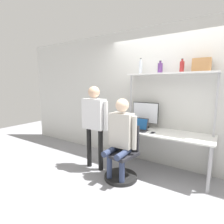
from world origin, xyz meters
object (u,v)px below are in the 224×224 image
Objects in this scene: laptop at (138,127)px; person_seated at (121,133)px; monitor at (145,114)px; bottle_clear at (140,67)px; bottle_red at (182,67)px; person_standing at (94,117)px; storage_box at (202,65)px; cell_phone at (153,133)px; office_chair at (122,162)px; bottle_purple at (160,68)px.

person_seated reaches higher than laptop.
bottle_clear is (-0.12, -0.01, 0.90)m from monitor.
bottle_red is at bearing 0.00° from bottle_clear.
bottle_clear is (-0.02, 0.78, 1.12)m from person_seated.
storage_box is at bearing 22.97° from person_standing.
cell_phone is at bearing -13.67° from laptop.
office_chair is 1.92m from bottle_red.
bottle_clear is (-0.03, 0.73, 1.64)m from office_chair.
person_seated is at bearing -99.31° from office_chair.
cell_phone is 0.67× the size of bottle_red.
bottle_purple is at bearing 0.00° from bottle_clear.
laptop is 1.14m from bottle_clear.
cell_phone is at bearing -136.89° from bottle_red.
monitor is at bearing 129.58° from cell_phone.
storage_box is at bearing -0.68° from monitor.
office_chair is 2.05m from storage_box.
storage_box is (0.67, -0.00, 0.01)m from bottle_purple.
person_standing is at bearing -157.03° from storage_box.
office_chair is 0.67× the size of person_seated.
bottle_red reaches higher than laptop.
bottle_red is (0.37, -0.00, 0.00)m from bottle_purple.
person_seated is at bearing -88.41° from bottle_clear.
storage_box reaches higher than cell_phone.
storage_box is (0.30, 0.00, 0.01)m from bottle_red.
office_chair is (-0.07, -0.47, -0.53)m from laptop.
bottle_purple reaches higher than monitor.
laptop is 1.14m from bottle_purple.
person_standing is at bearing -147.37° from laptop.
office_chair is 1.80m from bottle_purple.
office_chair is at bearing -116.03° from bottle_purple.
monitor is at bearing 82.90° from office_chair.
person_standing is (-0.71, -0.71, -0.03)m from monitor.
office_chair is at bearing -133.40° from cell_phone.
storage_box is (0.96, 0.26, 1.09)m from laptop.
monitor is 1.95× the size of storage_box.
person_seated is 1.53m from bottle_red.
person_standing is 7.02× the size of bottle_red.
office_chair is at bearing -87.69° from bottle_clear.
monitor is 0.33× the size of person_standing.
cell_phone is 0.69× the size of bottle_purple.
storage_box reaches higher than person_standing.
bottle_purple reaches higher than person_seated.
person_standing reaches higher than laptop.
cell_phone is at bearing -39.32° from bottle_clear.
monitor is 2.35× the size of bottle_red.
storage_box is at bearing 26.87° from cell_phone.
bottle_red is (0.64, -0.01, 0.87)m from monitor.
office_chair is at bearing 80.69° from person_seated.
bottle_red is at bearing 44.96° from office_chair.
cell_phone is at bearing -50.42° from monitor.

